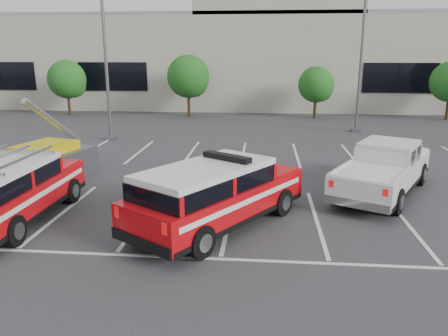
% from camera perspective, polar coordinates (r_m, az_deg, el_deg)
% --- Properties ---
extents(ground, '(120.00, 120.00, 0.00)m').
position_cam_1_polar(ground, '(13.77, 0.70, -6.51)').
color(ground, '#2E2E30').
rests_on(ground, ground).
extents(stall_markings, '(23.00, 15.00, 0.01)m').
position_cam_1_polar(stall_markings, '(18.02, 1.82, -1.28)').
color(stall_markings, silver).
rests_on(stall_markings, ground).
extents(convention_building, '(60.00, 16.99, 13.20)m').
position_cam_1_polar(convention_building, '(44.65, 4.29, 14.46)').
color(convention_building, '#C1B4A3').
rests_on(convention_building, ground).
extents(tree_left, '(3.07, 3.07, 4.42)m').
position_cam_1_polar(tree_left, '(38.35, -19.67, 10.68)').
color(tree_left, '#3F2B19').
rests_on(tree_left, ground).
extents(tree_mid_left, '(3.37, 3.37, 4.85)m').
position_cam_1_polar(tree_mid_left, '(35.38, -4.51, 11.63)').
color(tree_mid_left, '#3F2B19').
rests_on(tree_mid_left, ground).
extents(tree_mid_right, '(2.77, 2.77, 3.99)m').
position_cam_1_polar(tree_mid_right, '(35.16, 12.08, 10.46)').
color(tree_mid_right, '#3F2B19').
rests_on(tree_mid_right, ground).
extents(light_pole_left, '(0.90, 0.60, 10.24)m').
position_cam_1_polar(light_pole_left, '(26.36, -15.27, 14.74)').
color(light_pole_left, '#59595E').
rests_on(light_pole_left, ground).
extents(light_pole_mid, '(0.90, 0.60, 10.24)m').
position_cam_1_polar(light_pole_mid, '(29.40, 17.56, 14.54)').
color(light_pole_mid, '#59595E').
rests_on(light_pole_mid, ground).
extents(fire_chief_suv, '(5.15, 6.21, 2.11)m').
position_cam_1_polar(fire_chief_suv, '(12.81, -1.04, -4.05)').
color(fire_chief_suv, '#B2080D').
rests_on(fire_chief_suv, ground).
extents(white_pickup, '(4.73, 6.30, 1.86)m').
position_cam_1_polar(white_pickup, '(16.90, 20.08, -0.72)').
color(white_pickup, silver).
rests_on(white_pickup, ground).
extents(ladder_suv, '(2.21, 5.47, 2.14)m').
position_cam_1_polar(ladder_suv, '(14.65, -26.01, -3.19)').
color(ladder_suv, '#B2080D').
rests_on(ladder_suv, ground).
extents(utility_rig, '(4.12, 4.19, 3.40)m').
position_cam_1_polar(utility_rig, '(18.99, -22.60, 0.50)').
color(utility_rig, '#59595E').
rests_on(utility_rig, ground).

